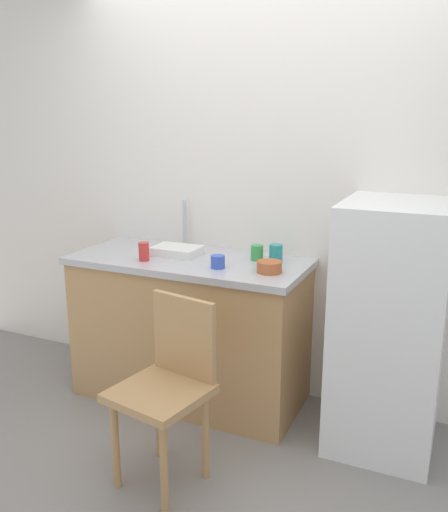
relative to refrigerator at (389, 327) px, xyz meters
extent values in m
plane|color=gray|center=(-0.76, -0.65, -0.65)|extent=(8.00, 8.00, 0.00)
cube|color=white|center=(-0.76, 0.35, 0.65)|extent=(4.80, 0.10, 2.61)
cube|color=tan|center=(-1.17, 0.00, -0.23)|extent=(1.37, 0.60, 0.86)
cube|color=#B7B7BC|center=(-1.17, 0.00, 0.22)|extent=(1.41, 0.64, 0.04)
cylinder|color=#B7B7BC|center=(-1.33, 0.25, 0.39)|extent=(0.02, 0.02, 0.30)
cube|color=white|center=(0.00, 0.00, 0.00)|extent=(0.53, 0.61, 1.31)
cylinder|color=tan|center=(-1.08, -0.92, -0.43)|extent=(0.04, 0.04, 0.45)
cylinder|color=tan|center=(-0.79, -0.98, -0.43)|extent=(0.04, 0.04, 0.45)
cylinder|color=tan|center=(-1.02, -0.63, -0.43)|extent=(0.04, 0.04, 0.45)
cylinder|color=tan|center=(-0.73, -0.68, -0.43)|extent=(0.04, 0.04, 0.45)
cube|color=tan|center=(-0.91, -0.80, -0.18)|extent=(0.47, 0.47, 0.04)
cube|color=tan|center=(-0.87, -0.62, 0.04)|extent=(0.36, 0.10, 0.40)
cube|color=white|center=(-1.27, 0.04, 0.27)|extent=(0.28, 0.20, 0.05)
cylinder|color=#B25B33|center=(-0.63, -0.09, 0.27)|extent=(0.14, 0.14, 0.06)
cylinder|color=green|center=(-0.79, 0.12, 0.29)|extent=(0.07, 0.07, 0.09)
cylinder|color=teal|center=(-0.67, 0.13, 0.29)|extent=(0.08, 0.08, 0.10)
cylinder|color=red|center=(-1.38, -0.16, 0.29)|extent=(0.06, 0.06, 0.11)
cylinder|color=blue|center=(-0.92, -0.12, 0.28)|extent=(0.08, 0.08, 0.07)
camera|label=1|loc=(0.32, -2.78, 1.08)|focal=38.68mm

